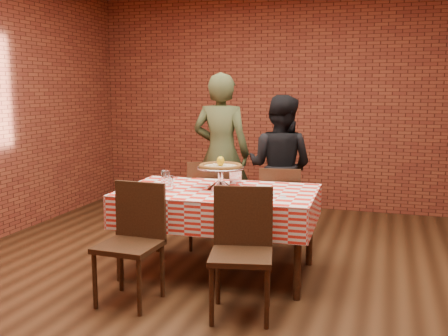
{
  "coord_description": "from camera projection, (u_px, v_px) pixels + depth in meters",
  "views": [
    {
      "loc": [
        1.28,
        -4.07,
        1.66
      ],
      "look_at": [
        -0.12,
        0.36,
        0.93
      ],
      "focal_mm": 42.07,
      "sensor_mm": 36.0,
      "label": 1
    }
  ],
  "objects": [
    {
      "name": "water_glass_right",
      "position": [
        166.0,
        177.0,
        4.84
      ],
      "size": [
        0.08,
        0.08,
        0.13
      ],
      "primitive_type": "cylinder",
      "rotation": [
        0.0,
        0.0,
        0.04
      ],
      "color": "white",
      "rests_on": "tablecloth"
    },
    {
      "name": "sweetener_packet_a",
      "position": [
        283.0,
        197.0,
        4.27
      ],
      "size": [
        0.06,
        0.05,
        0.0
      ],
      "primitive_type": "cube",
      "rotation": [
        0.0,
        0.0,
        0.49
      ],
      "color": "white",
      "rests_on": "tablecloth"
    },
    {
      "name": "chair_near_left",
      "position": [
        129.0,
        245.0,
        3.99
      ],
      "size": [
        0.45,
        0.45,
        0.91
      ],
      "primitive_type": null,
      "rotation": [
        0.0,
        0.0,
        -0.04
      ],
      "color": "#3B2413",
      "rests_on": "ground"
    },
    {
      "name": "side_plate",
      "position": [
        266.0,
        193.0,
        4.4
      ],
      "size": [
        0.16,
        0.16,
        0.01
      ],
      "primitive_type": "cylinder",
      "rotation": [
        0.0,
        0.0,
        0.04
      ],
      "color": "white",
      "rests_on": "tablecloth"
    },
    {
      "name": "chair_far_right",
      "position": [
        280.0,
        209.0,
        5.23
      ],
      "size": [
        0.46,
        0.46,
        0.88
      ],
      "primitive_type": null,
      "rotation": [
        0.0,
        0.0,
        3.3
      ],
      "color": "#3B2413",
      "rests_on": "ground"
    },
    {
      "name": "chair_near_right",
      "position": [
        241.0,
        255.0,
        3.76
      ],
      "size": [
        0.52,
        0.52,
        0.92
      ],
      "primitive_type": null,
      "rotation": [
        0.0,
        0.0,
        0.2
      ],
      "color": "#3B2413",
      "rests_on": "ground"
    },
    {
      "name": "tablecloth",
      "position": [
        219.0,
        206.0,
        4.62
      ],
      "size": [
        1.75,
        1.1,
        0.29
      ],
      "primitive_type": null,
      "rotation": [
        0.0,
        0.0,
        0.04
      ],
      "color": "red",
      "rests_on": "table"
    },
    {
      "name": "diner_black",
      "position": [
        280.0,
        167.0,
        5.74
      ],
      "size": [
        0.86,
        0.73,
        1.56
      ],
      "primitive_type": "imported",
      "rotation": [
        0.0,
        0.0,
        2.94
      ],
      "color": "black",
      "rests_on": "ground"
    },
    {
      "name": "table",
      "position": [
        219.0,
        232.0,
        4.66
      ],
      "size": [
        1.71,
        1.07,
        0.75
      ],
      "primitive_type": "cube",
      "rotation": [
        0.0,
        0.0,
        0.04
      ],
      "color": "#3B2413",
      "rests_on": "ground"
    },
    {
      "name": "lemon",
      "position": [
        221.0,
        161.0,
        4.59
      ],
      "size": [
        0.07,
        0.07,
        0.09
      ],
      "primitive_type": "ellipsoid",
      "rotation": [
        0.0,
        0.0,
        -0.08
      ],
      "color": "yellow",
      "rests_on": "pizza"
    },
    {
      "name": "diner_olive",
      "position": [
        221.0,
        154.0,
        5.91
      ],
      "size": [
        0.66,
        0.43,
        1.8
      ],
      "primitive_type": "imported",
      "rotation": [
        0.0,
        0.0,
        3.14
      ],
      "color": "#3F4627",
      "rests_on": "ground"
    },
    {
      "name": "water_glass_left",
      "position": [
        169.0,
        183.0,
        4.55
      ],
      "size": [
        0.08,
        0.08,
        0.13
      ],
      "primitive_type": "cylinder",
      "rotation": [
        0.0,
        0.0,
        0.04
      ],
      "color": "white",
      "rests_on": "tablecloth"
    },
    {
      "name": "back_wall",
      "position": [
        292.0,
        101.0,
        7.07
      ],
      "size": [
        5.5,
        0.0,
        5.5
      ],
      "primitive_type": "plane",
      "rotation": [
        1.57,
        0.0,
        0.0
      ],
      "color": "maroon",
      "rests_on": "ground"
    },
    {
      "name": "pizza_stand",
      "position": [
        221.0,
        178.0,
        4.62
      ],
      "size": [
        0.46,
        0.46,
        0.19
      ],
      "primitive_type": null,
      "rotation": [
        0.0,
        0.0,
        -0.08
      ],
      "color": "silver",
      "rests_on": "tablecloth"
    },
    {
      "name": "pizza",
      "position": [
        221.0,
        167.0,
        4.6
      ],
      "size": [
        0.41,
        0.41,
        0.03
      ],
      "primitive_type": "cylinder",
      "rotation": [
        0.0,
        0.0,
        -0.08
      ],
      "color": "#CFBA8D",
      "rests_on": "pizza_stand"
    },
    {
      "name": "ground",
      "position": [
        225.0,
        282.0,
        4.47
      ],
      "size": [
        6.0,
        6.0,
        0.0
      ],
      "primitive_type": "plane",
      "color": "black",
      "rests_on": "ground"
    },
    {
      "name": "condiment_caddy",
      "position": [
        235.0,
        176.0,
        4.83
      ],
      "size": [
        0.13,
        0.12,
        0.15
      ],
      "primitive_type": "cube",
      "rotation": [
        0.0,
        0.0,
        0.36
      ],
      "color": "silver",
      "rests_on": "tablecloth"
    },
    {
      "name": "chair_far_left",
      "position": [
        208.0,
        203.0,
        5.44
      ],
      "size": [
        0.56,
        0.56,
        0.91
      ],
      "primitive_type": null,
      "rotation": [
        0.0,
        0.0,
        3.51
      ],
      "color": "#3B2413",
      "rests_on": "ground"
    },
    {
      "name": "sweetener_packet_b",
      "position": [
        283.0,
        196.0,
        4.3
      ],
      "size": [
        0.06,
        0.04,
        0.0
      ],
      "primitive_type": "cube",
      "rotation": [
        0.0,
        0.0,
        0.2
      ],
      "color": "white",
      "rests_on": "tablecloth"
    }
  ]
}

